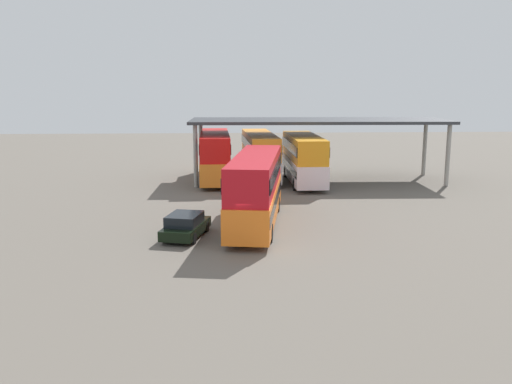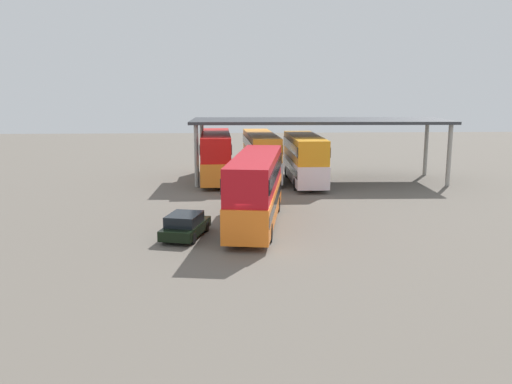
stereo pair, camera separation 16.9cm
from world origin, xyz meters
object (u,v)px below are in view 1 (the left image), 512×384
(double_decker_main, at_px, (256,187))
(double_decker_far_right, at_px, (304,157))
(double_decker_near_canopy, at_px, (215,154))
(double_decker_mid_row, at_px, (260,154))
(parked_hatchback, at_px, (185,225))

(double_decker_main, bearing_deg, double_decker_far_right, -10.60)
(double_decker_near_canopy, xyz_separation_m, double_decker_mid_row, (4.01, 0.98, -0.07))
(double_decker_near_canopy, bearing_deg, double_decker_mid_row, -77.65)
(double_decker_near_canopy, distance_m, double_decker_mid_row, 4.13)
(double_decker_far_right, bearing_deg, double_decker_near_canopy, 75.18)
(double_decker_main, height_order, double_decker_near_canopy, double_decker_main)
(double_decker_main, height_order, double_decker_far_right, double_decker_main)
(double_decker_near_canopy, relative_size, double_decker_far_right, 1.09)
(parked_hatchback, bearing_deg, double_decker_near_canopy, 10.09)
(double_decker_main, xyz_separation_m, double_decker_near_canopy, (-2.75, 15.82, -0.00))
(parked_hatchback, relative_size, double_decker_near_canopy, 0.38)
(double_decker_mid_row, bearing_deg, parked_hatchback, 162.20)
(double_decker_mid_row, bearing_deg, double_decker_near_canopy, 101.15)
(parked_hatchback, bearing_deg, double_decker_far_right, -14.19)
(parked_hatchback, height_order, double_decker_mid_row, double_decker_mid_row)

